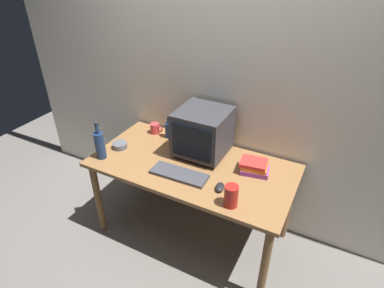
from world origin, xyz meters
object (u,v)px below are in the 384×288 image
bottle_short (168,129)px  bottle_tall (100,144)px  crt_monitor (203,132)px  book_stack (254,167)px  cd_spindle (120,145)px  metal_canister (231,196)px  keyboard (179,174)px  computer_mouse (220,187)px  mug (155,128)px

bottle_short → bottle_tall: bearing=-120.6°
crt_monitor → book_stack: bearing=-6.9°
crt_monitor → cd_spindle: (-0.63, -0.24, -0.17)m
metal_canister → crt_monitor: bearing=132.6°
book_stack → cd_spindle: size_ratio=1.92×
bottle_tall → metal_canister: bottle_tall is taller
keyboard → bottle_tall: size_ratio=1.33×
cd_spindle → metal_canister: 1.08m
bottle_tall → cd_spindle: size_ratio=2.64×
keyboard → bottle_short: bottle_short is taller
computer_mouse → metal_canister: 0.18m
computer_mouse → cd_spindle: bearing=161.1°
computer_mouse → bottle_short: size_ratio=0.49×
book_stack → metal_canister: size_ratio=1.53×
cd_spindle → book_stack: bearing=9.9°
computer_mouse → bottle_tall: (-0.97, -0.07, 0.10)m
cd_spindle → crt_monitor: bearing=21.0°
crt_monitor → metal_canister: bearing=-47.4°
metal_canister → computer_mouse: bearing=137.4°
computer_mouse → book_stack: size_ratio=0.44×
bottle_tall → cd_spindle: bottle_tall is taller
keyboard → computer_mouse: 0.32m
keyboard → computer_mouse: bearing=-2.7°
book_stack → cd_spindle: (-1.08, -0.19, -0.02)m
book_stack → mug: 0.97m
book_stack → mug: size_ratio=1.92×
keyboard → mug: (-0.49, 0.44, 0.03)m
bottle_short → metal_canister: size_ratio=1.36×
keyboard → cd_spindle: (-0.61, 0.10, 0.01)m
bottle_tall → metal_canister: bearing=-2.2°
bottle_tall → book_stack: bottle_tall is taller
bottle_tall → cd_spindle: 0.21m
keyboard → bottle_tall: (-0.65, -0.08, 0.11)m
keyboard → bottle_short: 0.56m
keyboard → metal_canister: size_ratio=2.80×
keyboard → bottle_tall: bearing=-175.2°
book_stack → crt_monitor: bearing=173.1°
mug → computer_mouse: bearing=-28.9°
book_stack → metal_canister: (-0.02, -0.41, 0.03)m
crt_monitor → cd_spindle: 0.70m
computer_mouse → mug: mug is taller
computer_mouse → cd_spindle: size_ratio=0.83×
cd_spindle → keyboard: bearing=-9.5°
bottle_tall → mug: size_ratio=2.64×
crt_monitor → mug: 0.54m
bottle_tall → metal_canister: size_ratio=2.11×
crt_monitor → book_stack: 0.47m
crt_monitor → cd_spindle: size_ratio=3.24×
mug → bottle_tall: bearing=-107.0°
computer_mouse → metal_canister: bearing=-55.0°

